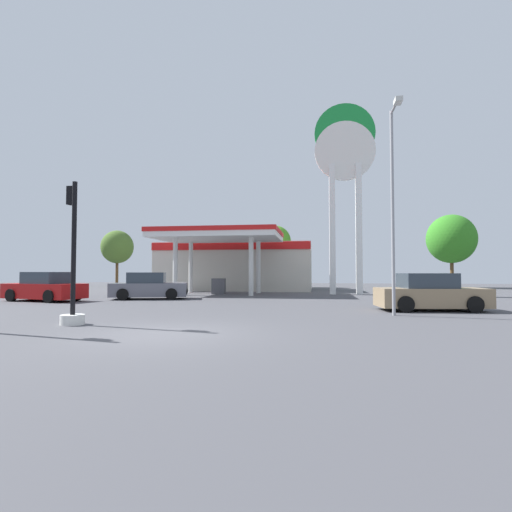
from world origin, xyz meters
The scene contains 11 objects.
ground_plane centered at (0.00, 0.00, 0.00)m, with size 90.00×90.00×0.00m, color #47474C.
gas_station centered at (-2.88, 23.71, 2.18)m, with size 12.83×13.41×4.49m.
station_pole_sign centered at (5.96, 18.48, 8.65)m, with size 4.22×0.56×13.47m.
car_0 centered at (8.45, 7.35, 0.69)m, with size 4.40×2.29×1.52m.
car_1 centered at (-5.68, 12.10, 0.69)m, with size 4.60×2.88×1.53m.
car_2 centered at (-10.54, 9.75, 0.71)m, with size 4.65×2.72×1.56m.
traffic_signal_1 centered at (-3.38, 1.31, 1.31)m, with size 0.69×0.70×4.30m.
tree_0 centered at (-16.77, 29.32, 4.17)m, with size 3.34×3.34×5.92m.
tree_1 centered at (-0.21, 30.03, 4.59)m, with size 3.36×3.36×6.26m.
tree_2 centered at (17.13, 31.46, 4.79)m, with size 4.65×4.65×7.19m.
corner_streetlamp centered at (6.63, 5.06, 4.47)m, with size 0.24×1.48×7.50m.
Camera 1 is at (3.80, -9.61, 1.59)m, focal length 27.71 mm.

